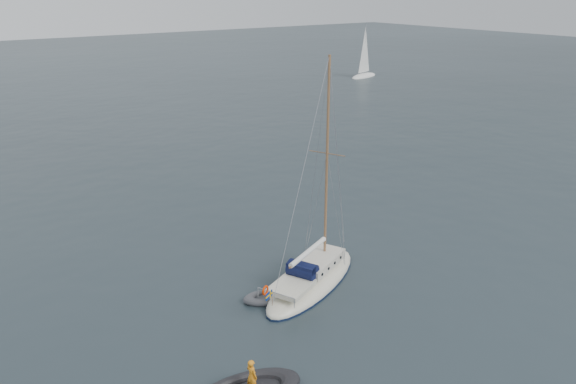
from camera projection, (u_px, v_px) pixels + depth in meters
ground at (298, 258)px, 31.21m from camera, size 300.00×300.00×0.00m
sailboat at (312, 268)px, 28.16m from camera, size 8.28×2.49×11.79m
dinghy at (270, 297)px, 26.95m from camera, size 2.66×1.20×0.38m
distant_yacht_b at (365, 54)px, 90.93m from camera, size 6.66×3.55×8.82m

